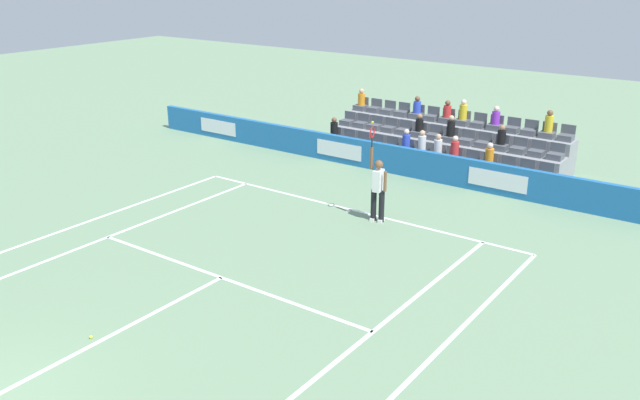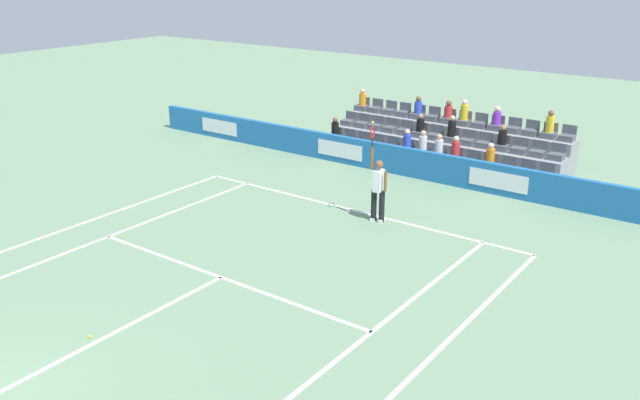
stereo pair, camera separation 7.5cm
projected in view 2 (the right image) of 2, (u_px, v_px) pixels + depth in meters
The scene contains 12 objects.
line_baseline at pixel (351, 210), 19.81m from camera, with size 10.97×0.10×0.01m, color white.
line_service at pixel (221, 277), 15.63m from camera, with size 8.23×0.10×0.01m, color white.
line_centre_service at pixel (107, 336), 13.20m from camera, with size 0.10×6.40×0.01m, color white.
line_singles_sideline_left at pixel (94, 242), 17.56m from camera, with size 0.10×11.89×0.01m, color white.
line_singles_sideline_right at pixel (359, 342), 13.01m from camera, with size 0.10×11.89×0.01m, color white.
line_doubles_sideline_left at pixel (63, 230), 18.32m from camera, with size 0.10×11.89×0.01m, color white.
line_doubles_sideline_right at pixel (422, 366), 12.26m from camera, with size 0.10×11.89×0.01m, color white.
line_centre_mark at pixel (349, 211), 19.73m from camera, with size 0.10×0.20×0.01m, color white.
sponsor_barrier at pixel (415, 163), 22.56m from camera, with size 23.78×0.22×0.98m.
tennis_player at pixel (378, 188), 18.63m from camera, with size 0.53×0.39×2.85m.
stadium_stand at pixel (445, 147), 24.29m from camera, with size 8.68×2.85×2.20m.
loose_tennis_ball at pixel (90, 336), 13.14m from camera, with size 0.07×0.07×0.07m, color #D1E533.
Camera 2 is at (-10.14, 3.64, 7.01)m, focal length 37.84 mm.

